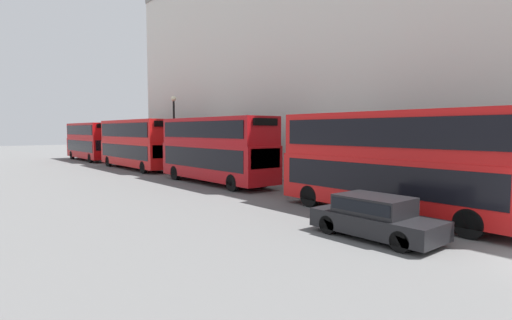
{
  "coord_description": "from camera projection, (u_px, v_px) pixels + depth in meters",
  "views": [
    {
      "loc": [
        -13.0,
        -2.76,
        3.54
      ],
      "look_at": [
        0.48,
        13.56,
        1.94
      ],
      "focal_mm": 28.0,
      "sensor_mm": 36.0,
      "label": 1
    }
  ],
  "objects": [
    {
      "name": "bus_leading",
      "position": [
        393.0,
        159.0,
        16.21
      ],
      "size": [
        2.59,
        10.2,
        4.27
      ],
      "color": "red",
      "rests_on": "ground"
    },
    {
      "name": "bus_second_in_queue",
      "position": [
        216.0,
        147.0,
        26.14
      ],
      "size": [
        2.59,
        10.05,
        4.33
      ],
      "color": "#A80F14",
      "rests_on": "ground"
    },
    {
      "name": "bus_third_in_queue",
      "position": [
        136.0,
        142.0,
        35.99
      ],
      "size": [
        2.59,
        11.29,
        4.42
      ],
      "color": "red",
      "rests_on": "ground"
    },
    {
      "name": "bus_trailing",
      "position": [
        91.0,
        140.0,
        46.03
      ],
      "size": [
        2.59,
        10.22,
        4.3
      ],
      "color": "#B20C0F",
      "rests_on": "ground"
    },
    {
      "name": "car_dark_sedan",
      "position": [
        375.0,
        216.0,
        13.04
      ],
      "size": [
        1.79,
        4.21,
        1.38
      ],
      "color": "black",
      "rests_on": "ground"
    },
    {
      "name": "street_lamp",
      "position": [
        174.0,
        125.0,
        34.05
      ],
      "size": [
        0.44,
        0.44,
        6.41
      ],
      "color": "black",
      "rests_on": "ground"
    },
    {
      "name": "pedestrian",
      "position": [
        121.0,
        154.0,
        45.24
      ],
      "size": [
        0.36,
        0.36,
        1.78
      ],
      "color": "brown",
      "rests_on": "ground"
    }
  ]
}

